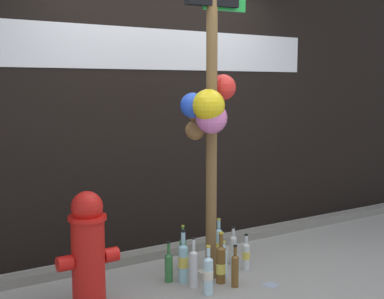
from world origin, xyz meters
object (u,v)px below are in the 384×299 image
object	(u,v)px
fire_hydrant	(88,249)
bottle_8	(183,253)
bottle_5	(223,261)
bottle_11	(169,266)
bottle_4	(221,264)
bottle_6	(246,255)
bottle_3	(233,249)
bottle_7	(208,274)
bottle_9	(235,269)
memorial_post	(210,93)
bottle_1	(194,267)
bottle_2	(219,245)
bottle_10	(183,261)
bottle_0	(212,257)

from	to	relation	value
fire_hydrant	bottle_8	xyz separation A→B (m)	(0.95, 0.28, -0.28)
bottle_5	bottle_11	bearing A→B (deg)	162.27
bottle_4	bottle_6	size ratio (longest dim) A/B	1.34
bottle_3	bottle_7	bearing A→B (deg)	-142.45
fire_hydrant	bottle_9	xyz separation A→B (m)	(1.10, -0.27, -0.28)
memorial_post	bottle_7	world-z (taller)	memorial_post
bottle_1	bottle_2	world-z (taller)	bottle_2
bottle_8	bottle_2	bearing A→B (deg)	-7.19
bottle_4	bottle_9	world-z (taller)	bottle_4
bottle_3	bottle_9	bearing A→B (deg)	-125.13
memorial_post	bottle_3	xyz separation A→B (m)	(0.38, 0.19, -1.37)
bottle_1	bottle_10	xyz separation A→B (m)	(-0.01, 0.14, 0.01)
bottle_4	bottle_10	size ratio (longest dim) A/B	0.98
bottle_10	bottle_11	xyz separation A→B (m)	(-0.10, 0.07, -0.04)
bottle_5	bottle_0	bearing A→B (deg)	92.29
bottle_9	bottle_11	size ratio (longest dim) A/B	1.02
bottle_6	bottle_9	bearing A→B (deg)	-140.28
bottle_7	bottle_5	bearing A→B (deg)	37.14
bottle_2	bottle_11	distance (m)	0.60
bottle_8	bottle_5	bearing A→B (deg)	-58.30
bottle_8	bottle_0	bearing A→B (deg)	-40.35
memorial_post	bottle_6	world-z (taller)	memorial_post
bottle_4	bottle_9	xyz separation A→B (m)	(0.05, -0.13, -0.02)
bottle_11	bottle_2	bearing A→B (deg)	13.02
bottle_3	bottle_8	world-z (taller)	bottle_8
bottle_1	bottle_0	bearing A→B (deg)	33.92
bottle_3	bottle_1	bearing A→B (deg)	-156.32
bottle_5	bottle_2	bearing A→B (deg)	62.13
memorial_post	bottle_8	distance (m)	1.40
memorial_post	bottle_2	distance (m)	1.40
bottle_6	bottle_3	bearing A→B (deg)	95.97
fire_hydrant	bottle_1	size ratio (longest dim) A/B	2.10
bottle_0	bottle_7	xyz separation A→B (m)	(-0.30, -0.39, 0.04)
memorial_post	bottle_3	bearing A→B (deg)	26.09
bottle_0	bottle_2	world-z (taller)	bottle_2
fire_hydrant	bottle_6	distance (m)	1.44
bottle_6	fire_hydrant	bearing A→B (deg)	179.49
bottle_1	bottle_11	bearing A→B (deg)	118.50
bottle_3	bottle_9	xyz separation A→B (m)	(-0.30, -0.42, -0.00)
bottle_10	bottle_4	bearing A→B (deg)	-36.39
memorial_post	bottle_11	bearing A→B (deg)	155.18
bottle_2	bottle_9	size ratio (longest dim) A/B	1.21
bottle_9	bottle_10	bearing A→B (deg)	133.40
bottle_5	bottle_10	world-z (taller)	bottle_10
bottle_5	bottle_11	world-z (taller)	bottle_11
memorial_post	bottle_11	distance (m)	1.42
bottle_4	bottle_7	world-z (taller)	bottle_4
fire_hydrant	bottle_5	world-z (taller)	fire_hydrant
bottle_0	bottle_4	bearing A→B (deg)	-109.51
fire_hydrant	bottle_8	distance (m)	1.03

